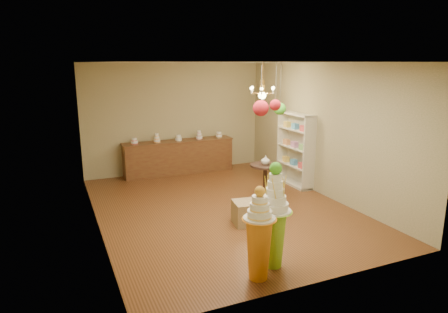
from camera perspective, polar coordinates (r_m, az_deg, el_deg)
name	(u,v)px	position (r m, az deg, el deg)	size (l,w,h in m)	color
floor	(221,208)	(8.51, -0.37, -7.32)	(6.50, 6.50, 0.00)	#5B3318
ceiling	(221,62)	(7.97, -0.40, 13.33)	(6.50, 6.50, 0.00)	silver
wall_back	(175,118)	(11.13, -7.03, 5.46)	(5.00, 0.04, 3.00)	#999067
wall_front	(320,180)	(5.35, 13.49, -3.28)	(5.00, 0.04, 3.00)	#999067
wall_left	(93,148)	(7.50, -18.22, 1.12)	(0.04, 6.50, 3.00)	#999067
wall_right	(322,130)	(9.36, 13.85, 3.71)	(0.04, 6.50, 3.00)	#999067
pedestal_green	(274,225)	(6.01, 7.16, -9.64)	(0.57, 0.57, 1.61)	#84BF2A
pedestal_orange	(259,241)	(5.70, 5.00, -11.92)	(0.55, 0.55, 1.37)	orange
burlap_riser	(247,213)	(7.64, 3.24, -8.03)	(0.48, 0.48, 0.44)	#977C52
sideboard	(179,156)	(11.05, -6.46, 0.03)	(3.04, 0.54, 1.16)	brown
shelving_unit	(295,149)	(10.02, 10.17, 1.01)	(0.33, 1.20, 1.80)	beige
round_table	(265,178)	(8.76, 5.89, -3.03)	(0.73, 0.73, 0.84)	black
vase	(265,160)	(8.65, 5.95, -0.51)	(0.19, 0.19, 0.20)	beige
pom_red_left	(261,108)	(6.22, 5.28, 6.89)	(0.25, 0.25, 0.82)	#464232
pom_green_mid	(280,109)	(7.37, 7.97, 6.78)	(0.22, 0.22, 0.94)	#464232
pom_red_right	(275,105)	(6.22, 7.34, 7.32)	(0.17, 0.17, 0.73)	#464232
chandelier	(262,93)	(9.41, 5.49, 9.00)	(0.68, 0.68, 0.85)	gold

